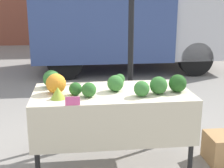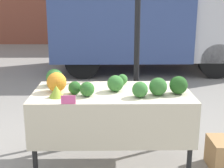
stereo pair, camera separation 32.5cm
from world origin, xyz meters
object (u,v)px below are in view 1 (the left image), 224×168
object	(u,v)px
parked_truck	(121,20)
produce_crate	(224,148)
price_sign	(73,101)
orange_cauliflower	(56,84)

from	to	relation	value
parked_truck	produce_crate	bearing A→B (deg)	-84.92
price_sign	produce_crate	world-z (taller)	price_sign
parked_truck	produce_crate	distance (m)	5.00
produce_crate	parked_truck	bearing A→B (deg)	95.08
parked_truck	orange_cauliflower	xyz separation A→B (m)	(-1.36, -4.69, -0.34)
orange_cauliflower	parked_truck	bearing A→B (deg)	73.82
parked_truck	price_sign	xyz separation A→B (m)	(-1.19, -5.09, -0.40)
parked_truck	produce_crate	world-z (taller)	parked_truck
orange_cauliflower	produce_crate	xyz separation A→B (m)	(1.79, -0.17, -0.75)
orange_cauliflower	price_sign	size ratio (longest dim) A/B	1.51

